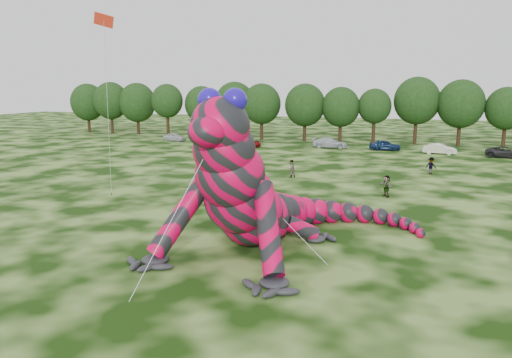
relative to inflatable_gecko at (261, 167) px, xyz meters
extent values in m
plane|color=#16330A|center=(-0.09, -2.94, -4.55)|extent=(240.00, 240.00, 0.00)
cube|color=red|center=(-13.82, 5.19, 9.30)|extent=(1.60, 0.85, 1.17)
cylinder|color=silver|center=(-14.98, 6.70, 2.37)|extent=(0.02, 0.02, 14.36)
cylinder|color=#382314|center=(-16.13, 8.21, -4.43)|extent=(0.08, 0.08, 0.24)
imported|color=silver|center=(-30.67, 46.93, -3.87)|extent=(4.21, 2.36, 1.35)
imported|color=black|center=(-21.38, 43.71, -3.87)|extent=(4.27, 2.03, 1.35)
imported|color=maroon|center=(-16.66, 43.37, -3.90)|extent=(4.70, 2.21, 1.30)
imported|color=silver|center=(-4.51, 46.34, -3.80)|extent=(5.27, 2.42, 1.49)
imported|color=#102449|center=(3.48, 46.07, -3.80)|extent=(4.66, 2.50, 1.51)
imported|color=silver|center=(10.83, 44.33, -3.83)|extent=(4.46, 1.86, 1.43)
imported|color=black|center=(18.90, 43.55, -3.85)|extent=(5.39, 3.25, 1.40)
imported|color=gray|center=(6.07, 14.97, -3.64)|extent=(1.48, 1.66, 1.83)
imported|color=gray|center=(-15.71, 29.38, -3.69)|extent=(0.99, 0.84, 1.72)
imported|color=gray|center=(9.65, 27.58, -3.65)|extent=(1.33, 1.11, 1.79)
imported|color=gray|center=(-3.74, 21.08, -3.65)|extent=(1.10, 1.10, 1.80)
imported|color=gray|center=(-9.01, 16.35, -3.69)|extent=(0.52, 0.69, 1.71)
camera|label=1|loc=(8.94, -27.05, 4.64)|focal=35.00mm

